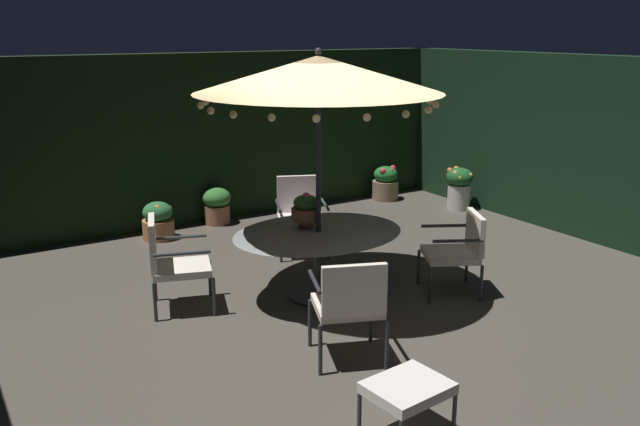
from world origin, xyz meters
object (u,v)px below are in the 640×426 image
Objects in this scene: patio_chair_southeast at (459,247)px; potted_plant_front_corner at (385,183)px; patio_chair_east at (350,301)px; potted_plant_back_right at (217,205)px; potted_plant_left_near at (459,186)px; centerpiece_planter at (306,209)px; patio_chair_north at (301,210)px; patio_umbrella at (318,75)px; patio_dining_table at (318,243)px; ottoman_footrest at (408,390)px; potted_plant_back_center at (158,221)px; patio_chair_northeast at (171,259)px.

potted_plant_front_corner is (1.84, 3.74, -0.24)m from patio_chair_southeast.
patio_chair_east reaches higher than potted_plant_back_right.
potted_plant_left_near reaches higher than potted_plant_front_corner.
centerpiece_planter reaches higher than potted_plant_left_near.
potted_plant_left_near is (2.47, 2.62, -0.15)m from patio_chair_southeast.
patio_chair_east is 5.84m from potted_plant_front_corner.
patio_chair_east is 1.07× the size of patio_chair_southeast.
patio_chair_north reaches higher than patio_chair_east.
patio_umbrella is 1.44m from centerpiece_planter.
patio_dining_table is at bearing -76.96° from centerpiece_planter.
patio_umbrella is 4.86× the size of potted_plant_back_right.
centerpiece_planter is 2.92m from ottoman_footrest.
patio_chair_southeast is 4.24m from potted_plant_back_center.
ottoman_footrest is 6.90m from potted_plant_front_corner.
patio_chair_north is 1.43× the size of potted_plant_left_near.
patio_umbrella is 2.68× the size of patio_chair_northeast.
patio_chair_southeast is at bearing -59.23° from potted_plant_back_center.
patio_chair_north is (0.61, 1.43, -0.06)m from patio_dining_table.
patio_chair_southeast is at bearing -133.33° from potted_plant_left_near.
patio_chair_northeast reaches higher than potted_plant_back_right.
patio_chair_north is at bearing 69.95° from ottoman_footrest.
patio_chair_southeast is at bearing -32.85° from centerpiece_planter.
patio_chair_north is 3.05m from potted_plant_front_corner.
patio_dining_table is 4.41m from potted_plant_front_corner.
patio_dining_table is at bearing 68.33° from patio_chair_east.
patio_chair_northeast is (-1.43, 0.31, -0.39)m from centerpiece_planter.
patio_chair_northeast is at bearing -151.60° from potted_plant_front_corner.
centerpiece_planter is at bearing 71.96° from patio_chair_east.
ottoman_footrest is 1.04× the size of potted_plant_front_corner.
patio_umbrella is (-0.00, 0.00, 1.77)m from patio_dining_table.
patio_chair_southeast is at bearing -73.23° from potted_plant_back_right.
ottoman_footrest is (0.62, -3.05, -0.17)m from patio_chair_northeast.
patio_umbrella is 2.37m from patio_chair_east.
patio_dining_table reaches higher than ottoman_footrest.
patio_chair_north is 1.62× the size of ottoman_footrest.
patio_chair_north is at bearing 67.59° from patio_chair_east.
centerpiece_planter is at bearing -138.88° from potted_plant_front_corner.
ottoman_footrest is at bearing -100.18° from potted_plant_back_right.
centerpiece_planter is 0.44× the size of patio_chair_southeast.
ottoman_footrest is at bearing -78.44° from patio_chair_northeast.
potted_plant_left_near is (3.87, 1.71, -0.57)m from centerpiece_planter.
centerpiece_planter is 0.68× the size of potted_plant_front_corner.
patio_chair_southeast is at bearing -27.95° from patio_umbrella.
potted_plant_back_right is at bearing 80.73° from patio_chair_east.
potted_plant_back_center is (0.67, 2.43, -0.30)m from patio_chair_northeast.
patio_chair_southeast is (1.36, -0.72, -1.85)m from patio_umbrella.
patio_chair_north is at bearing 66.86° from patio_umbrella.
patio_umbrella is at bearing 68.33° from patio_chair_east.
patio_chair_northeast is 1.72× the size of potted_plant_front_corner.
centerpiece_planter is 1.46m from patio_chair_north.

